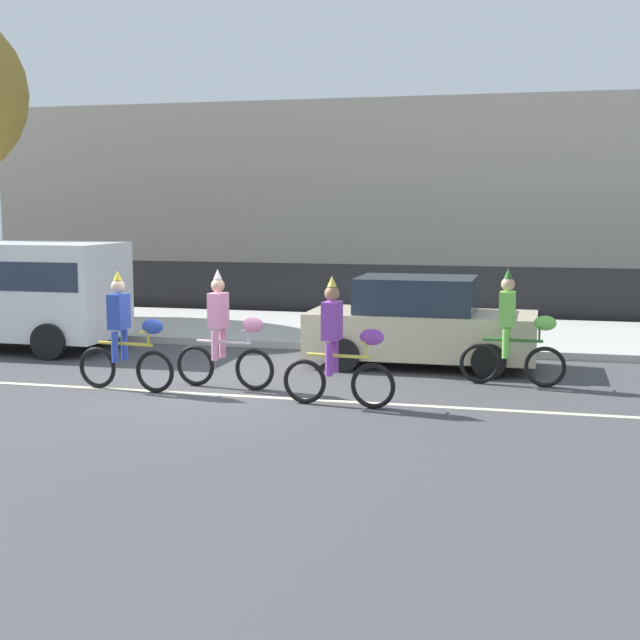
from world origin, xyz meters
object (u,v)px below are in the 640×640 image
parade_cyclist_pink (225,337)px  parked_van_white (2,286)px  parade_cyclist_cobalt (126,338)px  parade_cyclist_purple (339,350)px  parked_car_beige (420,324)px  parade_cyclist_lime (514,335)px

parade_cyclist_pink → parked_van_white: bearing=155.2°
parade_cyclist_pink → parade_cyclist_cobalt: bearing=-159.5°
parade_cyclist_purple → parked_car_beige: (0.71, 3.53, -0.06)m
parade_cyclist_cobalt → parade_cyclist_lime: same height
parade_cyclist_cobalt → parade_cyclist_pink: size_ratio=1.00×
parade_cyclist_cobalt → parade_cyclist_pink: bearing=20.5°
parked_van_white → parade_cyclist_lime: bearing=-7.4°
parade_cyclist_cobalt → parked_van_white: parked_van_white is taller
parade_cyclist_pink → parked_van_white: size_ratio=0.38×
parade_cyclist_cobalt → parked_van_white: 5.42m
parked_van_white → parked_car_beige: bearing=0.2°
parked_van_white → parked_car_beige: 8.59m
parked_car_beige → parade_cyclist_cobalt: bearing=-142.5°
parked_car_beige → parade_cyclist_pink: bearing=-135.7°
parked_van_white → parked_car_beige: parked_van_white is taller
parade_cyclist_cobalt → parked_car_beige: size_ratio=0.47×
parade_cyclist_pink → parked_van_white: parked_van_white is taller
parade_cyclist_pink → parade_cyclist_purple: same height
parked_car_beige → parked_van_white: bearing=-179.8°
parade_cyclist_pink → parked_van_white: 6.40m
parade_cyclist_pink → parade_cyclist_lime: (4.49, 1.34, 0.00)m
parade_cyclist_cobalt → parade_cyclist_lime: 6.25m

